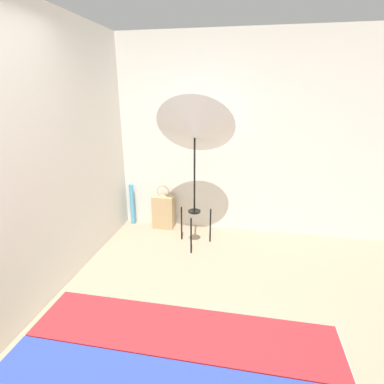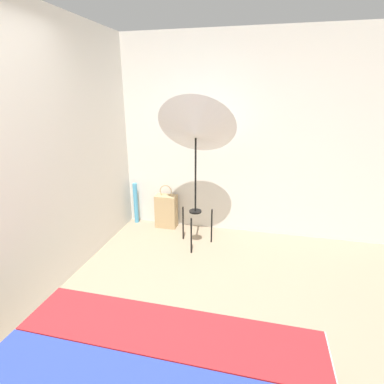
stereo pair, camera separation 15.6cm
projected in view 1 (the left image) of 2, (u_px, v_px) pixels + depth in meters
name	position (u px, v px, depth m)	size (l,w,h in m)	color
wall_back	(220.00, 137.00, 3.96)	(8.00, 0.05, 2.60)	silver
wall_side_left	(49.00, 158.00, 2.72)	(0.05, 8.00, 2.60)	silver
photo_umbrella	(195.00, 131.00, 3.41)	(0.92, 0.73, 1.86)	black
tote_bag	(164.00, 211.00, 4.29)	(0.30, 0.18, 0.63)	tan
paper_roll	(132.00, 204.00, 4.39)	(0.06, 0.06, 0.61)	#4CA3D1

